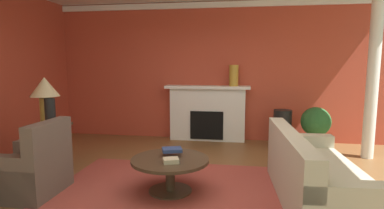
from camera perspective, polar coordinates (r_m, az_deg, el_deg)
ground_plane at (r=4.35m, az=-1.09°, el=-14.93°), size 8.63×8.63×0.00m
wall_fireplace at (r=6.87m, az=3.14°, el=5.99°), size 7.24×0.12×2.95m
crown_moulding at (r=6.89m, az=3.15°, el=17.65°), size 7.24×0.08×0.12m
area_rug at (r=4.23m, az=-3.97°, el=-15.54°), size 3.09×2.35×0.01m
fireplace at (r=6.75m, az=2.82°, el=-1.84°), size 1.80×0.35×1.19m
sofa at (r=4.09m, az=21.48°, el=-12.52°), size 1.02×2.15×0.85m
armchair_near_window at (r=4.56m, az=-27.36°, el=-10.65°), size 0.80×0.80×0.95m
coffee_table at (r=4.11m, az=-4.01°, el=-11.32°), size 1.00×1.00×0.45m
side_table at (r=5.50m, az=-24.74°, el=-6.43°), size 0.56×0.56×0.70m
table_lamp at (r=5.37m, az=-25.23°, el=2.15°), size 0.44×0.44×0.75m
vase_on_side_table at (r=5.23m, az=-24.42°, el=-1.33°), size 0.16×0.16×0.44m
vase_mantel_right at (r=6.58m, az=7.61°, el=5.25°), size 0.19×0.19×0.44m
vase_tall_corner at (r=6.50m, az=16.11°, el=-4.20°), size 0.36×0.36×0.74m
book_red_cover at (r=3.91m, az=-3.86°, el=-10.15°), size 0.23×0.21×0.06m
book_art_folio at (r=4.17m, az=-3.66°, el=-8.24°), size 0.30×0.26×0.05m
potted_plant at (r=6.46m, az=21.59°, el=-3.43°), size 0.56×0.56×0.83m
column_white at (r=6.21m, az=30.11°, el=4.81°), size 0.20×0.20×2.95m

